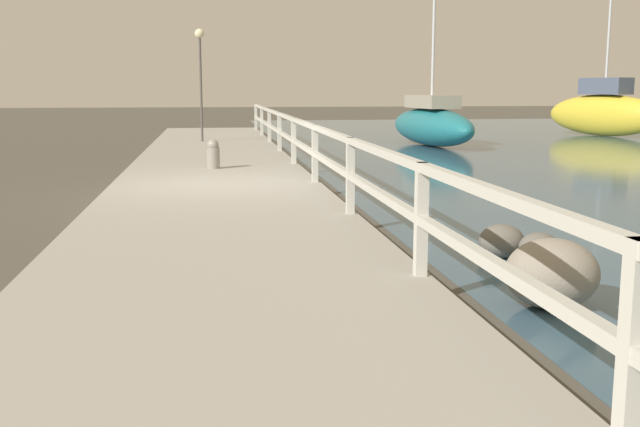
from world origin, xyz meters
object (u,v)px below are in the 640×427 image
(mooring_bollard, at_px, (213,154))
(sailboat_teal, at_px, (431,124))
(sailboat_yellow, at_px, (604,112))
(dock_lamp, at_px, (200,56))

(mooring_bollard, height_order, sailboat_teal, sailboat_teal)
(mooring_bollard, bearing_deg, sailboat_yellow, 38.59)
(mooring_bollard, bearing_deg, sailboat_teal, 49.43)
(dock_lamp, height_order, sailboat_teal, sailboat_teal)
(mooring_bollard, height_order, sailboat_yellow, sailboat_yellow)
(sailboat_teal, bearing_deg, sailboat_yellow, 20.03)
(dock_lamp, distance_m, sailboat_teal, 7.50)
(dock_lamp, xyz_separation_m, sailboat_teal, (7.19, 0.28, -2.08))
(sailboat_teal, distance_m, sailboat_yellow, 8.78)
(dock_lamp, bearing_deg, mooring_bollard, -87.93)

